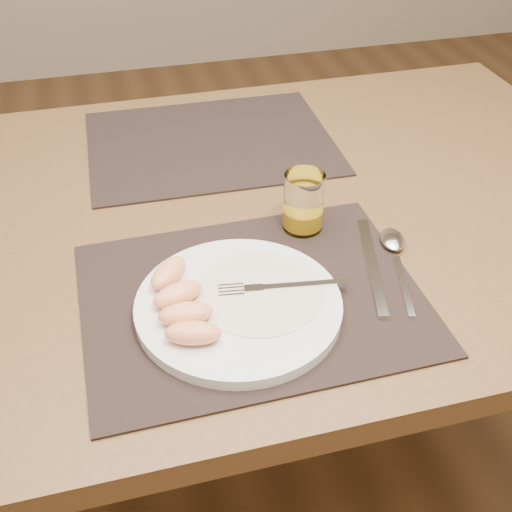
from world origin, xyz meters
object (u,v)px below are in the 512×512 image
object	(u,v)px
fork	(272,287)
juice_glass	(303,205)
knife	(374,273)
placemat_near	(252,297)
table	(236,248)
plate	(238,306)
placemat_far	(211,143)
spoon	(394,246)

from	to	relation	value
fork	juice_glass	size ratio (longest dim) A/B	1.90
fork	knife	distance (m)	0.15
placemat_near	knife	distance (m)	0.18
table	juice_glass	size ratio (longest dim) A/B	15.17
placemat_near	plate	xyz separation A→B (m)	(-0.02, -0.02, 0.01)
plate	knife	size ratio (longest dim) A/B	1.25
placemat_far	plate	xyz separation A→B (m)	(-0.06, -0.46, 0.01)
plate	knife	distance (m)	0.20
table	placemat_far	distance (m)	0.24
placemat_near	juice_glass	bearing A→B (deg)	49.62
table	spoon	world-z (taller)	spoon
table	plate	size ratio (longest dim) A/B	5.19
placemat_far	fork	bearing A→B (deg)	-91.01
placemat_near	knife	world-z (taller)	knife
knife	spoon	distance (m)	0.07
placemat_far	knife	size ratio (longest dim) A/B	2.08
table	placemat_near	size ratio (longest dim) A/B	3.11
table	plate	distance (m)	0.27
table	spoon	xyz separation A→B (m)	(0.20, -0.17, 0.09)
table	plate	bearing A→B (deg)	-102.08
plate	placemat_far	bearing A→B (deg)	82.97
placemat_near	plate	size ratio (longest dim) A/B	1.67
placemat_near	plate	world-z (taller)	plate
plate	knife	xyz separation A→B (m)	(0.20, 0.02, -0.01)
fork	spoon	distance (m)	0.21
spoon	juice_glass	xyz separation A→B (m)	(-0.11, 0.09, 0.04)
plate	spoon	size ratio (longest dim) A/B	1.42
placemat_far	juice_glass	world-z (taller)	juice_glass
juice_glass	spoon	bearing A→B (deg)	-37.35
fork	knife	world-z (taller)	fork
fork	placemat_near	bearing A→B (deg)	160.40
placemat_near	table	bearing A→B (deg)	82.75
fork	spoon	world-z (taller)	fork
placemat_far	plate	world-z (taller)	plate
placemat_far	plate	distance (m)	0.47
fork	placemat_far	bearing A→B (deg)	88.99
plate	fork	bearing A→B (deg)	15.34
placemat_near	juice_glass	xyz separation A→B (m)	(0.11, 0.13, 0.04)
spoon	juice_glass	size ratio (longest dim) A/B	2.06
placemat_near	placemat_far	size ratio (longest dim) A/B	1.00
plate	juice_glass	bearing A→B (deg)	48.62
table	fork	world-z (taller)	fork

